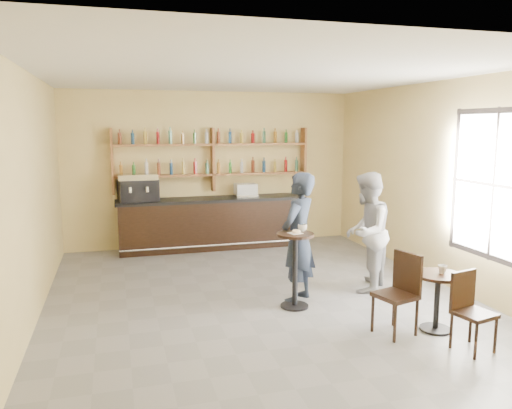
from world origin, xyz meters
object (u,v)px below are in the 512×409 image
object	(u,v)px
espresso_machine	(138,188)
man_main	(298,238)
bar_counter	(212,223)
pastry_case	(246,190)
pedestal_table	(295,270)
chair_south	(474,313)
cafe_table	(437,302)
patron_second	(366,232)
chair_west	(395,295)

from	to	relation	value
espresso_machine	man_main	distance (m)	4.03
bar_counter	pastry_case	world-z (taller)	pastry_case
pedestal_table	chair_south	bearing A→B (deg)	-51.63
pastry_case	cafe_table	bearing A→B (deg)	-71.85
pastry_case	chair_south	bearing A→B (deg)	-72.73
espresso_machine	chair_south	world-z (taller)	espresso_machine
chair_south	patron_second	xyz separation A→B (m)	(-0.15, 2.24, 0.47)
pedestal_table	chair_south	size ratio (longest dim) A/B	1.19
chair_west	patron_second	xyz separation A→B (m)	(0.45, 1.59, 0.41)
pedestal_table	chair_west	distance (m)	1.45
pastry_case	man_main	xyz separation A→B (m)	(-0.13, -3.46, -0.25)
man_main	patron_second	bearing A→B (deg)	144.48
pastry_case	chair_west	xyz separation A→B (m)	(0.58, -4.88, -0.68)
espresso_machine	chair_west	distance (m)	5.66
pedestal_table	chair_south	world-z (taller)	pedestal_table
patron_second	man_main	bearing A→B (deg)	-40.24
chair_south	cafe_table	bearing A→B (deg)	82.02
man_main	cafe_table	bearing A→B (deg)	86.85
espresso_machine	chair_west	size ratio (longest dim) A/B	0.75
pastry_case	patron_second	world-z (taller)	patron_second
chair_west	chair_south	bearing A→B (deg)	27.53
pedestal_table	man_main	world-z (taller)	man_main
espresso_machine	patron_second	size ratio (longest dim) A/B	0.41
man_main	pedestal_table	bearing A→B (deg)	16.77
pastry_case	chair_west	world-z (taller)	pastry_case
pastry_case	pedestal_table	world-z (taller)	pastry_case
chair_south	bar_counter	bearing A→B (deg)	96.18
chair_west	man_main	bearing A→B (deg)	-168.44
pedestal_table	patron_second	bearing A→B (deg)	17.52
espresso_machine	pastry_case	xyz separation A→B (m)	(2.17, 0.00, -0.13)
man_main	bar_counter	bearing A→B (deg)	-124.36
pastry_case	man_main	distance (m)	3.47
man_main	espresso_machine	bearing A→B (deg)	-103.30
pedestal_table	chair_west	size ratio (longest dim) A/B	1.06
pedestal_table	patron_second	distance (m)	1.41
man_main	chair_west	xyz separation A→B (m)	(0.71, -1.42, -0.44)
bar_counter	man_main	xyz separation A→B (m)	(0.58, -3.46, 0.41)
pedestal_table	espresso_machine	bearing A→B (deg)	117.33
bar_counter	patron_second	size ratio (longest dim) A/B	2.12
pastry_case	patron_second	bearing A→B (deg)	-67.37
bar_counter	man_main	bearing A→B (deg)	-80.47
espresso_machine	pedestal_table	distance (m)	4.23
cafe_table	chair_west	bearing A→B (deg)	174.81
pastry_case	espresso_machine	bearing A→B (deg)	-174.83
man_main	cafe_table	size ratio (longest dim) A/B	2.57
espresso_machine	man_main	bearing A→B (deg)	-67.12
pastry_case	man_main	world-z (taller)	man_main
pedestal_table	man_main	xyz separation A→B (m)	(0.13, 0.24, 0.40)
pastry_case	pedestal_table	distance (m)	3.76
cafe_table	chair_south	bearing A→B (deg)	-85.24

